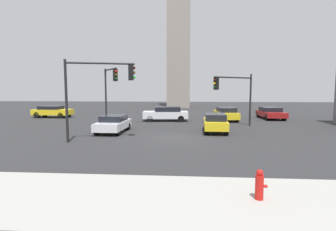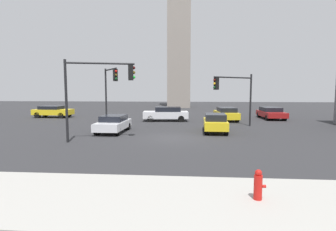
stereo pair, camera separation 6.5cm
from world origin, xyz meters
name	(u,v)px [view 1 (the left image)]	position (x,y,z in m)	size (l,w,h in m)	color
ground_plane	(174,138)	(0.00, 0.00, 0.00)	(109.07, 109.07, 0.00)	#2D2D30
sidewalk_corner	(154,200)	(0.00, -10.59, 0.07)	(39.27, 4.08, 0.15)	#A8A59E
traffic_light_0	(99,83)	(-4.65, -1.50, 3.77)	(4.24, 1.35, 5.18)	black
traffic_light_1	(234,89)	(4.91, 5.38, 3.35)	(3.69, 2.64, 4.70)	black
traffic_light_2	(110,85)	(-5.81, 4.87, 3.76)	(1.88, 2.72, 5.23)	black
fire_hydrant	(259,185)	(3.05, -10.45, 0.58)	(0.34, 0.24, 0.89)	red
car_0	(271,113)	(10.40, 12.85, 0.70)	(2.26, 4.80, 1.32)	maroon
car_1	(113,123)	(-4.82, 2.14, 0.70)	(2.02, 4.21, 1.32)	silver
car_2	(166,114)	(-1.32, 9.81, 0.79)	(4.82, 2.25, 1.50)	silver
car_3	(52,111)	(-15.15, 12.38, 0.75)	(4.49, 2.21, 1.38)	yellow
car_4	(215,122)	(3.12, 2.75, 0.77)	(1.88, 4.07, 1.45)	yellow
car_5	(226,114)	(5.07, 10.74, 0.75)	(2.31, 4.65, 1.43)	yellow
skyline_tower	(179,33)	(-0.78, 32.18, 13.66)	(4.19, 4.19, 27.32)	gray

